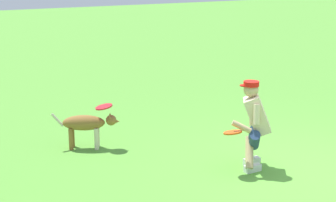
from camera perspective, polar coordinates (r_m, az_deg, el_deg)
The scene contains 5 objects.
ground_plane at distance 7.92m, azimuth 14.89°, elevation -7.42°, with size 60.00×60.00×0.00m, color #569A36.
person at distance 7.70m, azimuth 9.23°, elevation -2.26°, with size 0.71×0.60×1.29m.
dog at distance 8.61m, azimuth -8.66°, elevation -2.48°, with size 0.99×0.59×0.59m.
frisbee_flying at distance 8.53m, azimuth -6.89°, elevation -0.62°, with size 0.28×0.28×0.02m, color red.
frisbee_held at distance 7.48m, azimuth 6.95°, elevation -3.35°, with size 0.26×0.26×0.02m, color #E75313.
Camera 1 is at (5.32, 5.11, 2.89)m, focal length 56.87 mm.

